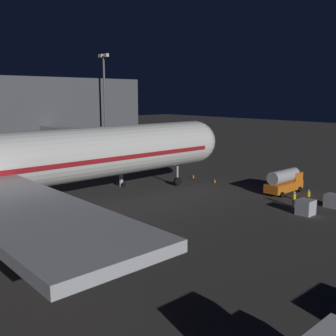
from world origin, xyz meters
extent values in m
plane|color=#383533|center=(0.00, 0.00, 0.00)|extent=(320.00, 320.00, 0.00)
sphere|color=silver|center=(0.00, -21.76, 6.00)|extent=(5.88, 5.88, 5.88)
cube|color=black|center=(0.00, -19.96, 7.06)|extent=(3.30, 1.40, 0.90)
cylinder|color=#B7BABF|center=(-8.37, 8.42, 3.07)|extent=(2.77, 5.16, 2.77)
cylinder|color=black|center=(-8.37, 5.84, 3.07)|extent=(2.35, 0.15, 2.35)
cylinder|color=#B7BABF|center=(0.00, -18.26, 2.40)|extent=(0.28, 0.28, 2.40)
cylinder|color=black|center=(0.00, -18.26, 0.60)|extent=(0.45, 1.20, 1.20)
cube|color=#9E9E99|center=(15.94, -12.17, 6.00)|extent=(23.68, 2.60, 2.50)
cube|color=#9E9E99|center=(4.10, -12.17, 6.00)|extent=(3.20, 3.40, 3.00)
cube|color=black|center=(2.70, -12.17, 6.00)|extent=(0.70, 3.20, 2.70)
cylinder|color=#B7BABF|center=(5.10, -12.17, 2.38)|extent=(0.56, 0.56, 4.75)
cylinder|color=black|center=(4.50, -12.17, 0.30)|extent=(0.25, 0.60, 0.60)
cylinder|color=black|center=(5.70, -12.17, 0.30)|extent=(0.25, 0.60, 0.60)
cylinder|color=#59595E|center=(25.50, -23.12, 9.86)|extent=(0.40, 0.40, 19.72)
cube|color=#F9EFC6|center=(24.60, -23.12, 19.97)|extent=(1.10, 0.50, 0.60)
cube|color=#F9EFC6|center=(26.40, -23.12, 19.97)|extent=(1.10, 0.50, 0.60)
cube|color=orange|center=(-12.51, -25.63, 0.90)|extent=(2.10, 6.13, 1.10)
cylinder|color=#B7BABF|center=(-12.51, -25.43, 2.30)|extent=(1.70, 5.21, 1.70)
cube|color=orange|center=(-12.51, -27.79, 2.00)|extent=(1.89, 1.80, 1.10)
cylinder|color=black|center=(-13.62, -27.77, 0.35)|extent=(0.24, 0.70, 0.70)
cylinder|color=black|center=(-11.40, -27.77, 0.35)|extent=(0.24, 0.70, 0.70)
cylinder|color=black|center=(-13.62, -23.48, 0.35)|extent=(0.24, 0.70, 0.70)
cylinder|color=black|center=(-11.40, -23.48, 0.35)|extent=(0.24, 0.70, 0.70)
cube|color=#B7BABF|center=(-19.98, -23.97, 0.75)|extent=(1.77, 1.51, 1.50)
cube|color=#B7BABF|center=(-19.29, -18.94, 0.83)|extent=(1.64, 1.62, 1.66)
cylinder|color=black|center=(-16.85, -20.74, 0.46)|extent=(0.28, 0.28, 0.91)
cylinder|color=yellow|center=(-16.85, -20.74, 1.22)|extent=(0.40, 0.40, 0.62)
sphere|color=tan|center=(-16.85, -20.74, 1.65)|extent=(0.24, 0.24, 0.24)
sphere|color=white|center=(-16.85, -20.74, 1.70)|extent=(0.23, 0.23, 0.23)
cylinder|color=black|center=(-17.18, -23.38, 0.40)|extent=(0.28, 0.28, 0.81)
cylinder|color=yellow|center=(-17.18, -23.38, 1.11)|extent=(0.40, 0.40, 0.60)
sphere|color=tan|center=(-17.18, -23.38, 1.52)|extent=(0.24, 0.24, 0.24)
sphere|color=orange|center=(-17.18, -23.38, 1.57)|extent=(0.23, 0.23, 0.23)
cone|color=orange|center=(-2.20, -23.76, 0.28)|extent=(0.36, 0.36, 0.55)
cone|color=orange|center=(2.20, -23.76, 0.28)|extent=(0.36, 0.36, 0.55)
camera|label=1|loc=(-39.64, 19.36, 12.64)|focal=42.19mm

